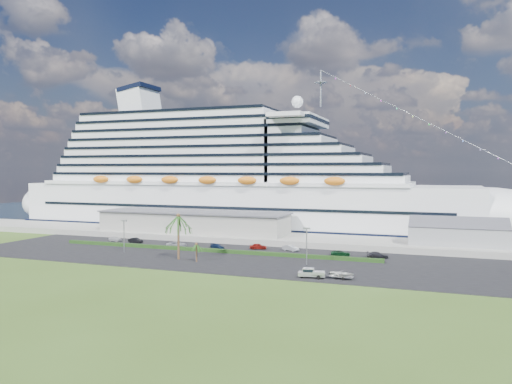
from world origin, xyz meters
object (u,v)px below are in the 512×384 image
at_px(cruise_ship, 233,182).
at_px(pickup_truck, 311,273).
at_px(parked_car_3, 217,246).
at_px(boat_trailer, 342,274).

bearing_deg(cruise_ship, pickup_truck, -56.37).
height_order(parked_car_3, boat_trailer, boat_trailer).
bearing_deg(pickup_truck, parked_car_3, 140.69).
relative_size(cruise_ship, boat_trailer, 34.61).
xyz_separation_m(cruise_ship, boat_trailer, (51.62, -67.98, -15.53)).
height_order(pickup_truck, boat_trailer, pickup_truck).
xyz_separation_m(cruise_ship, parked_car_3, (13.36, -42.29, -15.95)).
height_order(cruise_ship, parked_car_3, cruise_ship).
bearing_deg(cruise_ship, boat_trailer, -52.79).
distance_m(cruise_ship, parked_car_3, 47.13).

